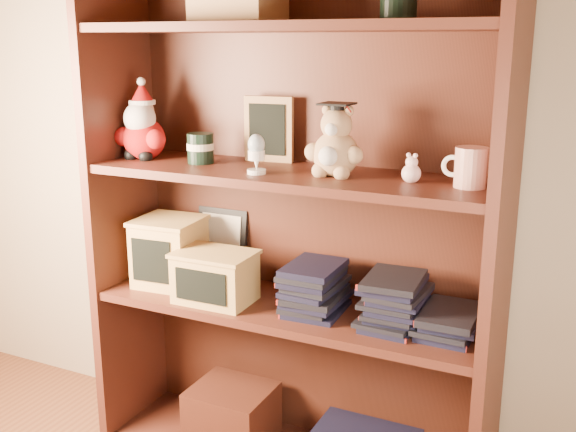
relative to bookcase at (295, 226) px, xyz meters
name	(u,v)px	position (x,y,z in m)	size (l,w,h in m)	color
bookcase	(295,226)	(0.00, 0.00, 0.00)	(1.20, 0.35, 1.60)	#4A2015
shelf_lower	(288,309)	(0.00, -0.05, -0.24)	(1.14, 0.33, 0.02)	#4A2015
shelf_upper	(288,175)	(0.00, -0.05, 0.16)	(1.14, 0.33, 0.02)	#4A2015
santa_plush	(142,128)	(-0.49, -0.06, 0.26)	(0.18, 0.13, 0.25)	#A50F0F
teachers_tin	(200,148)	(-0.29, -0.05, 0.22)	(0.08, 0.08, 0.09)	black
chalkboard_plaque	(269,130)	(-0.12, 0.06, 0.26)	(0.15, 0.09, 0.19)	#9E7547
egg_cup	(256,152)	(-0.06, -0.13, 0.23)	(0.05, 0.05, 0.11)	white
grad_teddy_bear	(335,148)	(0.15, -0.06, 0.25)	(0.16, 0.14, 0.20)	tan
pink_figurine	(411,171)	(0.35, -0.05, 0.20)	(0.05, 0.05, 0.08)	beige
teacher_mug	(470,167)	(0.50, -0.05, 0.22)	(0.11, 0.08, 0.10)	silver
certificate_frame	(222,243)	(-0.31, 0.09, -0.12)	(0.18, 0.05, 0.23)	black
treats_box	(169,251)	(-0.41, -0.05, -0.12)	(0.21, 0.21, 0.21)	tan
pencils_box	(215,276)	(-0.21, -0.12, -0.15)	(0.24, 0.17, 0.15)	tan
book_stack_left	(314,286)	(0.09, -0.05, -0.16)	(0.14, 0.20, 0.14)	black
book_stack_mid	(395,297)	(0.33, -0.05, -0.15)	(0.14, 0.20, 0.16)	black
book_stack_right	(450,323)	(0.48, -0.05, -0.20)	(0.14, 0.20, 0.06)	black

